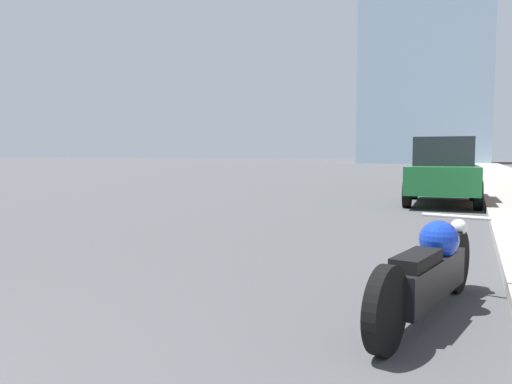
% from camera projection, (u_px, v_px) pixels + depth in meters
% --- Properties ---
extents(sidewalk, '(3.08, 240.00, 0.15)m').
position_uv_depth(sidewalk, '(500.00, 172.00, 36.16)').
color(sidewalk, gray).
rests_on(sidewalk, ground_plane).
extents(motorcycle, '(0.79, 2.45, 0.78)m').
position_uv_depth(motorcycle, '(430.00, 271.00, 4.12)').
color(motorcycle, black).
rests_on(motorcycle, ground_plane).
extents(parked_car_green, '(1.97, 4.38, 1.80)m').
position_uv_depth(parked_car_green, '(443.00, 171.00, 13.56)').
color(parked_car_green, '#1E6B33').
rests_on(parked_car_green, ground_plane).
extents(parked_car_silver, '(2.03, 4.55, 1.71)m').
position_uv_depth(parked_car_silver, '(454.00, 165.00, 25.53)').
color(parked_car_silver, '#BCBCC1').
rests_on(parked_car_silver, ground_plane).
extents(parked_car_yellow, '(2.14, 4.32, 1.69)m').
position_uv_depth(parked_car_yellow, '(457.00, 162.00, 37.66)').
color(parked_car_yellow, gold).
rests_on(parked_car_yellow, ground_plane).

